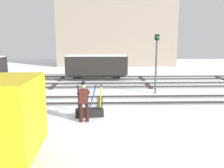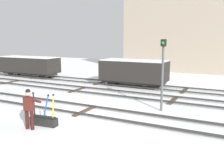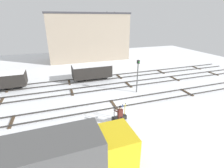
{
  "view_description": "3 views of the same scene",
  "coord_description": "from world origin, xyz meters",
  "px_view_note": "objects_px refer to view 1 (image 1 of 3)",
  "views": [
    {
      "loc": [
        0.26,
        -12.66,
        3.36
      ],
      "look_at": [
        0.66,
        0.45,
        0.92
      ],
      "focal_mm": 37.9,
      "sensor_mm": 36.0,
      "label": 1
    },
    {
      "loc": [
        7.06,
        -10.55,
        3.75
      ],
      "look_at": [
        0.92,
        1.3,
        1.33
      ],
      "focal_mm": 40.38,
      "sensor_mm": 36.0,
      "label": 2
    },
    {
      "loc": [
        -4.79,
        -13.4,
        7.83
      ],
      "look_at": [
        0.42,
        1.76,
        1.48
      ],
      "focal_mm": 26.57,
      "sensor_mm": 36.0,
      "label": 3
    }
  ],
  "objects_px": {
    "rail_worker": "(84,99)",
    "freight_car_near_switch": "(97,65)",
    "switch_lever_frame": "(90,111)",
    "signal_post": "(156,58)"
  },
  "relations": [
    {
      "from": "rail_worker",
      "to": "signal_post",
      "type": "height_order",
      "value": "signal_post"
    },
    {
      "from": "switch_lever_frame",
      "to": "signal_post",
      "type": "relative_size",
      "value": 0.39
    },
    {
      "from": "rail_worker",
      "to": "freight_car_near_switch",
      "type": "height_order",
      "value": "freight_car_near_switch"
    },
    {
      "from": "rail_worker",
      "to": "freight_car_near_switch",
      "type": "xyz_separation_m",
      "value": [
        0.19,
        10.84,
        0.26
      ]
    },
    {
      "from": "rail_worker",
      "to": "switch_lever_frame",
      "type": "bearing_deg",
      "value": 65.58
    },
    {
      "from": "switch_lever_frame",
      "to": "rail_worker",
      "type": "height_order",
      "value": "rail_worker"
    },
    {
      "from": "rail_worker",
      "to": "freight_car_near_switch",
      "type": "bearing_deg",
      "value": 82.29
    },
    {
      "from": "switch_lever_frame",
      "to": "freight_car_near_switch",
      "type": "xyz_separation_m",
      "value": [
        -0.01,
        10.23,
        0.98
      ]
    },
    {
      "from": "rail_worker",
      "to": "signal_post",
      "type": "xyz_separation_m",
      "value": [
        4.1,
        5.19,
        1.32
      ]
    },
    {
      "from": "switch_lever_frame",
      "to": "freight_car_near_switch",
      "type": "bearing_deg",
      "value": 83.32
    }
  ]
}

